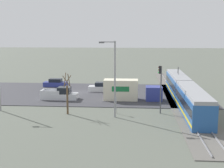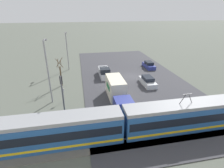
% 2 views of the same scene
% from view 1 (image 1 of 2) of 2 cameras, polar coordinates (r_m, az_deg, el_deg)
% --- Properties ---
extents(ground_plane, '(320.00, 320.00, 0.00)m').
position_cam_1_polar(ground_plane, '(52.35, -6.98, -1.69)').
color(ground_plane, '#565B51').
extents(road_surface, '(19.33, 43.89, 0.08)m').
position_cam_1_polar(road_surface, '(52.34, -6.98, -1.64)').
color(road_surface, '#38383D').
rests_on(road_surface, ground).
extents(rail_bed, '(53.52, 4.40, 0.22)m').
position_cam_1_polar(rail_bed, '(51.76, 12.02, -1.90)').
color(rail_bed, '#5B5954').
rests_on(rail_bed, ground).
extents(light_rail_tram, '(27.89, 2.54, 4.33)m').
position_cam_1_polar(light_rail_tram, '(45.64, 13.06, -1.41)').
color(light_rail_tram, '#235193').
rests_on(light_rail_tram, ground).
extents(box_truck, '(2.33, 8.60, 3.03)m').
position_cam_1_polar(box_truck, '(46.33, 3.09, -1.21)').
color(box_truck, navy).
rests_on(box_truck, ground).
extents(pickup_truck, '(2.03, 5.39, 1.86)m').
position_cam_1_polar(pickup_truck, '(47.53, -9.45, -1.91)').
color(pickup_truck, silver).
rests_on(pickup_truck, ground).
extents(sedan_car_0, '(1.75, 4.34, 1.47)m').
position_cam_1_polar(sedan_car_0, '(58.90, -10.27, 0.14)').
color(sedan_car_0, navy).
rests_on(sedan_car_0, ground).
extents(sedan_car_1, '(1.86, 4.72, 1.52)m').
position_cam_1_polar(sedan_car_1, '(53.36, -1.74, -0.64)').
color(sedan_car_1, silver).
rests_on(sedan_car_1, ground).
extents(traffic_light_pole, '(0.28, 0.47, 5.96)m').
position_cam_1_polar(traffic_light_pole, '(38.79, 8.85, 0.12)').
color(traffic_light_pole, '#47474C').
rests_on(traffic_light_pole, ground).
extents(street_tree, '(1.21, 1.00, 5.12)m').
position_cam_1_polar(street_tree, '(38.70, -8.18, -2.12)').
color(street_tree, brown).
rests_on(street_tree, ground).
extents(street_lamp_mid_block, '(0.36, 1.95, 9.04)m').
position_cam_1_polar(street_lamp_mid_block, '(36.41, 0.24, 1.77)').
color(street_lamp_mid_block, gray).
rests_on(street_lamp_mid_block, ground).
extents(no_parking_sign, '(0.32, 0.08, 2.06)m').
position_cam_1_polar(no_parking_sign, '(38.74, 0.81, -3.61)').
color(no_parking_sign, gray).
rests_on(no_parking_sign, ground).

